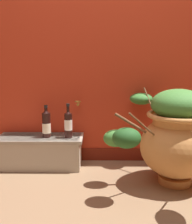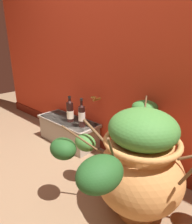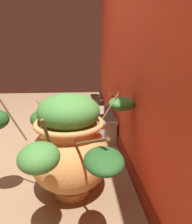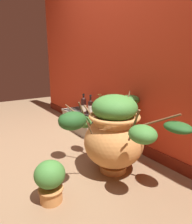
% 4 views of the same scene
% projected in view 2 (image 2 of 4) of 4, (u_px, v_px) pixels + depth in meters
% --- Properties ---
extents(ground_plane, '(7.00, 7.00, 0.00)m').
position_uv_depth(ground_plane, '(15.00, 213.00, 1.39)').
color(ground_plane, '#896B4C').
extents(back_wall, '(4.40, 0.33, 2.60)m').
position_uv_depth(back_wall, '(124.00, 23.00, 1.78)').
color(back_wall, red).
rests_on(back_wall, ground_plane).
extents(terracotta_urn, '(1.23, 1.10, 0.76)m').
position_uv_depth(terracotta_urn, '(139.00, 163.00, 1.27)').
color(terracotta_urn, '#D68E4C').
rests_on(terracotta_urn, ground_plane).
extents(stone_ledge, '(0.78, 0.32, 0.29)m').
position_uv_depth(stone_ledge, '(68.00, 130.00, 2.33)').
color(stone_ledge, '#B2A893').
rests_on(stone_ledge, ground_plane).
extents(wine_bottle_left, '(0.07, 0.07, 0.31)m').
position_uv_depth(wine_bottle_left, '(82.00, 115.00, 2.05)').
color(wine_bottle_left, black).
rests_on(wine_bottle_left, stone_ledge).
extents(wine_bottle_middle, '(0.08, 0.08, 0.29)m').
position_uv_depth(wine_bottle_middle, '(70.00, 111.00, 2.19)').
color(wine_bottle_middle, black).
rests_on(wine_bottle_middle, stone_ledge).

